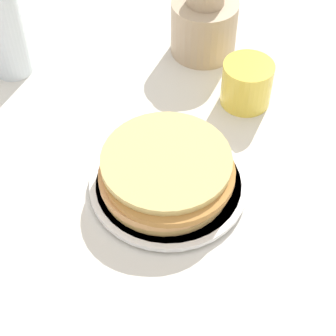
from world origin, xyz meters
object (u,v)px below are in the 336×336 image
(juice_glass, at_px, (247,84))
(water_bottle_near, at_px, (0,12))
(plate, at_px, (168,183))
(pancake_stack, at_px, (166,172))
(cream_jug, at_px, (204,25))

(juice_glass, xyz_separation_m, water_bottle_near, (-0.34, 0.21, 0.08))
(juice_glass, distance_m, water_bottle_near, 0.41)
(juice_glass, bearing_deg, water_bottle_near, 148.34)
(plate, height_order, pancake_stack, pancake_stack)
(juice_glass, distance_m, cream_jug, 0.15)
(water_bottle_near, bearing_deg, plate, -64.57)
(cream_jug, height_order, water_bottle_near, water_bottle_near)
(cream_jug, distance_m, water_bottle_near, 0.34)
(plate, distance_m, cream_jug, 0.32)
(cream_jug, bearing_deg, juice_glass, -85.03)
(juice_glass, relative_size, cream_jug, 0.65)
(pancake_stack, distance_m, juice_glass, 0.22)
(plate, bearing_deg, juice_glass, 34.96)
(water_bottle_near, bearing_deg, cream_jug, -10.61)
(plate, bearing_deg, cream_jug, 58.61)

